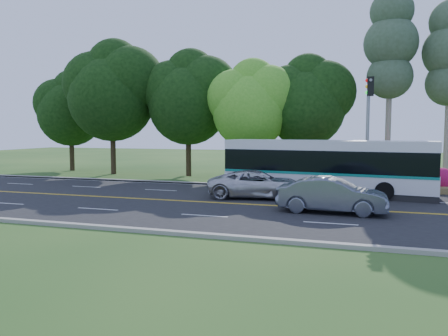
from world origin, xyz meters
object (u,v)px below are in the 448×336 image
(transit_bus, at_px, (326,167))
(sedan, at_px, (332,195))
(suv, at_px, (258,184))
(traffic_signal, at_px, (368,116))

(transit_bus, bearing_deg, sedan, -75.38)
(sedan, height_order, suv, sedan)
(transit_bus, xyz_separation_m, suv, (-3.55, -2.80, -0.82))
(suv, bearing_deg, sedan, -136.57)
(traffic_signal, distance_m, sedan, 7.70)
(transit_bus, relative_size, suv, 2.25)
(traffic_signal, bearing_deg, sedan, -103.84)
(traffic_signal, bearing_deg, suv, -151.93)
(traffic_signal, distance_m, suv, 7.72)
(traffic_signal, relative_size, suv, 1.26)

